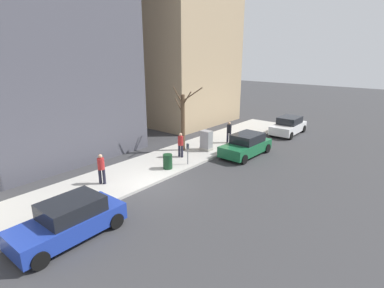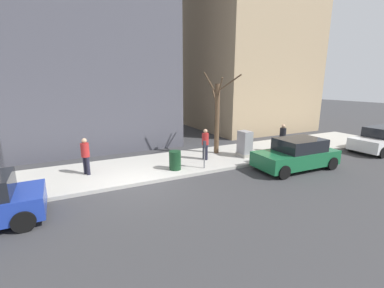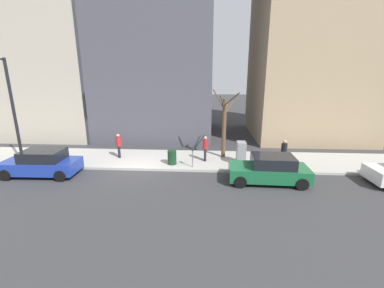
{
  "view_description": "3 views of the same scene",
  "coord_description": "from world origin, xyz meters",
  "px_view_note": "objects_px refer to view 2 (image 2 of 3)",
  "views": [
    {
      "loc": [
        -11.1,
        10.1,
        6.85
      ],
      "look_at": [
        0.12,
        -3.33,
        1.54
      ],
      "focal_mm": 28.0,
      "sensor_mm": 36.0,
      "label": 1
    },
    {
      "loc": [
        -9.9,
        2.46,
        4.15
      ],
      "look_at": [
        0.85,
        -2.85,
        1.31
      ],
      "focal_mm": 24.0,
      "sensor_mm": 36.0,
      "label": 2
    },
    {
      "loc": [
        -14.47,
        -4.2,
        5.75
      ],
      "look_at": [
        0.14,
        -3.29,
        1.72
      ],
      "focal_mm": 24.0,
      "sensor_mm": 36.0,
      "label": 3
    }
  ],
  "objects_px": {
    "bare_tree": "(217,115)",
    "pedestrian_far_corner": "(85,154)",
    "parking_meter": "(204,152)",
    "pedestrian_near_meter": "(283,136)",
    "parked_car_white": "(382,140)",
    "utility_box": "(245,144)",
    "parked_car_green": "(297,154)",
    "trash_bin": "(175,160)",
    "pedestrian_midblock": "(205,142)"
  },
  "relations": [
    {
      "from": "bare_tree",
      "to": "pedestrian_far_corner",
      "type": "distance_m",
      "value": 7.3
    },
    {
      "from": "parking_meter",
      "to": "pedestrian_near_meter",
      "type": "height_order",
      "value": "pedestrian_near_meter"
    },
    {
      "from": "parked_car_white",
      "to": "utility_box",
      "type": "distance_m",
      "value": 9.03
    },
    {
      "from": "parked_car_white",
      "to": "pedestrian_near_meter",
      "type": "height_order",
      "value": "pedestrian_near_meter"
    },
    {
      "from": "parked_car_green",
      "to": "pedestrian_far_corner",
      "type": "relative_size",
      "value": 2.56
    },
    {
      "from": "parked_car_green",
      "to": "pedestrian_near_meter",
      "type": "bearing_deg",
      "value": -29.03
    },
    {
      "from": "bare_tree",
      "to": "pedestrian_near_meter",
      "type": "bearing_deg",
      "value": -112.59
    },
    {
      "from": "parked_car_green",
      "to": "trash_bin",
      "type": "xyz_separation_m",
      "value": [
        2.15,
        5.6,
        -0.14
      ]
    },
    {
      "from": "parked_car_green",
      "to": "trash_bin",
      "type": "height_order",
      "value": "parked_car_green"
    },
    {
      "from": "parked_car_green",
      "to": "pedestrian_near_meter",
      "type": "distance_m",
      "value": 2.73
    },
    {
      "from": "trash_bin",
      "to": "parking_meter",
      "type": "bearing_deg",
      "value": -108.58
    },
    {
      "from": "bare_tree",
      "to": "pedestrian_far_corner",
      "type": "bearing_deg",
      "value": 94.36
    },
    {
      "from": "parked_car_green",
      "to": "bare_tree",
      "type": "bearing_deg",
      "value": 32.19
    },
    {
      "from": "pedestrian_near_meter",
      "to": "pedestrian_midblock",
      "type": "bearing_deg",
      "value": 84.25
    },
    {
      "from": "parking_meter",
      "to": "trash_bin",
      "type": "distance_m",
      "value": 1.46
    },
    {
      "from": "parking_meter",
      "to": "pedestrian_near_meter",
      "type": "xyz_separation_m",
      "value": [
        0.63,
        -5.65,
        0.11
      ]
    },
    {
      "from": "pedestrian_far_corner",
      "to": "parking_meter",
      "type": "bearing_deg",
      "value": -132.92
    },
    {
      "from": "bare_tree",
      "to": "pedestrian_far_corner",
      "type": "xyz_separation_m",
      "value": [
        -0.55,
        7.16,
        -1.28
      ]
    },
    {
      "from": "bare_tree",
      "to": "pedestrian_far_corner",
      "type": "relative_size",
      "value": 2.79
    },
    {
      "from": "parked_car_green",
      "to": "pedestrian_near_meter",
      "type": "xyz_separation_m",
      "value": [
        2.33,
        -1.39,
        0.35
      ]
    },
    {
      "from": "parked_car_green",
      "to": "utility_box",
      "type": "bearing_deg",
      "value": 27.22
    },
    {
      "from": "pedestrian_midblock",
      "to": "pedestrian_near_meter",
      "type": "bearing_deg",
      "value": -98.03
    },
    {
      "from": "utility_box",
      "to": "pedestrian_far_corner",
      "type": "distance_m",
      "value": 8.25
    },
    {
      "from": "pedestrian_far_corner",
      "to": "parked_car_green",
      "type": "bearing_deg",
      "value": -135.0
    },
    {
      "from": "parked_car_green",
      "to": "pedestrian_midblock",
      "type": "distance_m",
      "value": 4.61
    },
    {
      "from": "parking_meter",
      "to": "pedestrian_midblock",
      "type": "distance_m",
      "value": 1.49
    },
    {
      "from": "parked_car_green",
      "to": "pedestrian_far_corner",
      "type": "distance_m",
      "value": 9.99
    },
    {
      "from": "bare_tree",
      "to": "trash_bin",
      "type": "relative_size",
      "value": 5.14
    },
    {
      "from": "parked_car_white",
      "to": "utility_box",
      "type": "bearing_deg",
      "value": 72.79
    },
    {
      "from": "parked_car_green",
      "to": "trash_bin",
      "type": "relative_size",
      "value": 4.73
    },
    {
      "from": "pedestrian_far_corner",
      "to": "pedestrian_near_meter",
      "type": "bearing_deg",
      "value": -120.85
    },
    {
      "from": "parking_meter",
      "to": "pedestrian_near_meter",
      "type": "bearing_deg",
      "value": -83.66
    },
    {
      "from": "pedestrian_far_corner",
      "to": "bare_tree",
      "type": "bearing_deg",
      "value": -111.36
    },
    {
      "from": "parking_meter",
      "to": "bare_tree",
      "type": "height_order",
      "value": "bare_tree"
    },
    {
      "from": "parked_car_white",
      "to": "pedestrian_far_corner",
      "type": "xyz_separation_m",
      "value": [
        3.24,
        16.88,
        0.35
      ]
    },
    {
      "from": "utility_box",
      "to": "trash_bin",
      "type": "bearing_deg",
      "value": 95.21
    },
    {
      "from": "parking_meter",
      "to": "trash_bin",
      "type": "height_order",
      "value": "parking_meter"
    },
    {
      "from": "parked_car_white",
      "to": "pedestrian_midblock",
      "type": "xyz_separation_m",
      "value": [
        2.92,
        10.96,
        0.35
      ]
    },
    {
      "from": "parked_car_white",
      "to": "utility_box",
      "type": "xyz_separation_m",
      "value": [
        2.49,
        8.68,
        0.11
      ]
    },
    {
      "from": "parked_car_green",
      "to": "parking_meter",
      "type": "height_order",
      "value": "parked_car_green"
    },
    {
      "from": "parked_car_green",
      "to": "utility_box",
      "type": "distance_m",
      "value": 2.83
    },
    {
      "from": "pedestrian_near_meter",
      "to": "pedestrian_far_corner",
      "type": "height_order",
      "value": "same"
    },
    {
      "from": "pedestrian_midblock",
      "to": "parking_meter",
      "type": "bearing_deg",
      "value": 148.89
    },
    {
      "from": "parked_car_green",
      "to": "parking_meter",
      "type": "relative_size",
      "value": 3.15
    },
    {
      "from": "pedestrian_near_meter",
      "to": "pedestrian_midblock",
      "type": "xyz_separation_m",
      "value": [
        0.65,
        4.89,
        0.0
      ]
    },
    {
      "from": "parked_car_white",
      "to": "pedestrian_midblock",
      "type": "bearing_deg",
      "value": 73.91
    },
    {
      "from": "pedestrian_midblock",
      "to": "trash_bin",
      "type": "bearing_deg",
      "value": 111.1
    },
    {
      "from": "utility_box",
      "to": "bare_tree",
      "type": "xyz_separation_m",
      "value": [
        1.29,
        1.05,
        1.51
      ]
    },
    {
      "from": "parked_car_white",
      "to": "trash_bin",
      "type": "relative_size",
      "value": 4.71
    },
    {
      "from": "pedestrian_midblock",
      "to": "pedestrian_far_corner",
      "type": "relative_size",
      "value": 1.0
    }
  ]
}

